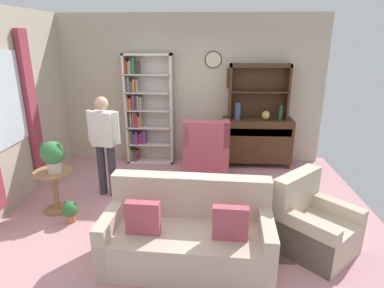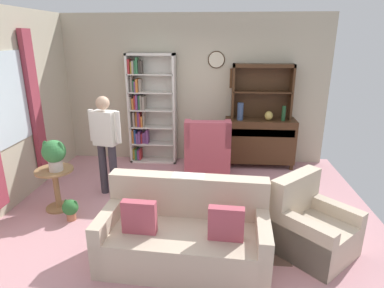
% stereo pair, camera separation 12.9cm
% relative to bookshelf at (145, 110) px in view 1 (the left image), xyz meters
% --- Properties ---
extents(ground_plane, '(5.40, 4.60, 0.02)m').
position_rel_bookshelf_xyz_m(ground_plane, '(0.89, -1.94, -1.06)').
color(ground_plane, '#C68C93').
extents(wall_back, '(5.00, 0.09, 2.80)m').
position_rel_bookshelf_xyz_m(wall_back, '(0.89, 0.19, 0.35)').
color(wall_back, '#BCB299').
rests_on(wall_back, ground_plane).
extents(area_rug, '(2.21, 1.60, 0.01)m').
position_rel_bookshelf_xyz_m(area_rug, '(1.09, -2.24, -1.05)').
color(area_rug, brown).
rests_on(area_rug, ground_plane).
extents(bookshelf, '(0.90, 0.30, 2.10)m').
position_rel_bookshelf_xyz_m(bookshelf, '(0.00, 0.00, 0.00)').
color(bookshelf, silver).
rests_on(bookshelf, ground_plane).
extents(sideboard, '(1.30, 0.45, 0.92)m').
position_rel_bookshelf_xyz_m(sideboard, '(2.14, -0.08, -0.54)').
color(sideboard, '#422816').
rests_on(sideboard, ground_plane).
extents(sideboard_hutch, '(1.10, 0.26, 1.00)m').
position_rel_bookshelf_xyz_m(sideboard_hutch, '(2.14, 0.03, 0.51)').
color(sideboard_hutch, '#422816').
rests_on(sideboard_hutch, sideboard).
extents(vase_tall, '(0.11, 0.11, 0.32)m').
position_rel_bookshelf_xyz_m(vase_tall, '(1.75, -0.16, 0.03)').
color(vase_tall, '#33476B').
rests_on(vase_tall, sideboard).
extents(vase_round, '(0.15, 0.15, 0.17)m').
position_rel_bookshelf_xyz_m(vase_round, '(2.27, -0.15, -0.05)').
color(vase_round, tan).
rests_on(vase_round, sideboard).
extents(bottle_wine, '(0.07, 0.07, 0.28)m').
position_rel_bookshelf_xyz_m(bottle_wine, '(2.53, -0.17, 0.01)').
color(bottle_wine, '#194223').
rests_on(bottle_wine, sideboard).
extents(couch_floral, '(1.85, 0.96, 0.90)m').
position_rel_bookshelf_xyz_m(couch_floral, '(1.01, -3.00, -0.74)').
color(couch_floral, beige).
rests_on(couch_floral, ground_plane).
extents(armchair_floral, '(1.08, 1.08, 0.88)m').
position_rel_bookshelf_xyz_m(armchair_floral, '(2.44, -2.72, -0.76)').
color(armchair_floral, beige).
rests_on(armchair_floral, ground_plane).
extents(wingback_chair, '(0.81, 0.83, 1.05)m').
position_rel_bookshelf_xyz_m(wingback_chair, '(1.17, -0.64, -0.67)').
color(wingback_chair, '#B74C5B').
rests_on(wingback_chair, ground_plane).
extents(plant_stand, '(0.52, 0.52, 0.61)m').
position_rel_bookshelf_xyz_m(plant_stand, '(-0.94, -2.01, -0.67)').
color(plant_stand, '#997047').
rests_on(plant_stand, ground_plane).
extents(potted_plant_large, '(0.32, 0.32, 0.44)m').
position_rel_bookshelf_xyz_m(potted_plant_large, '(-0.88, -2.05, -0.18)').
color(potted_plant_large, beige).
rests_on(potted_plant_large, plant_stand).
extents(potted_plant_small, '(0.21, 0.21, 0.29)m').
position_rel_bookshelf_xyz_m(potted_plant_small, '(-0.62, -2.30, -0.88)').
color(potted_plant_small, '#AD6B4C').
rests_on(potted_plant_small, ground_plane).
extents(person_reading, '(0.53, 0.27, 1.56)m').
position_rel_bookshelf_xyz_m(person_reading, '(-0.35, -1.47, -0.15)').
color(person_reading, '#38333D').
rests_on(person_reading, ground_plane).
extents(coffee_table, '(0.80, 0.50, 0.42)m').
position_rel_bookshelf_xyz_m(coffee_table, '(0.96, -2.17, -0.70)').
color(coffee_table, '#422816').
rests_on(coffee_table, ground_plane).
extents(book_stack, '(0.19, 0.14, 0.06)m').
position_rel_bookshelf_xyz_m(book_stack, '(1.09, -2.19, -0.60)').
color(book_stack, gold).
rests_on(book_stack, coffee_table).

